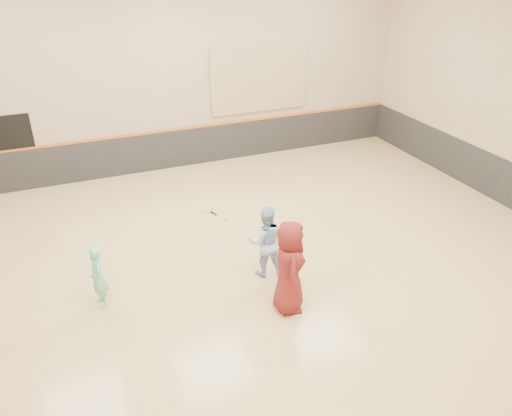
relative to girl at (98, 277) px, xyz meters
name	(u,v)px	position (x,y,z in m)	size (l,w,h in m)	color
room	(246,234)	(3.08, 0.16, 0.17)	(15.04, 12.04, 6.22)	tan
wainscot_back	(176,149)	(3.08, 6.13, -0.05)	(14.90, 0.04, 1.20)	#232326
wainscot_right	(510,185)	(10.55, 0.16, -0.05)	(0.04, 11.90, 1.20)	#232326
accent_stripe	(175,130)	(3.08, 6.12, 0.57)	(14.90, 0.03, 0.06)	#D85914
acoustic_panel	(260,79)	(5.88, 6.11, 1.85)	(3.20, 0.08, 2.00)	tan
doorway	(15,154)	(-1.42, 6.14, 0.45)	(1.10, 0.05, 2.20)	black
girl	(98,277)	(0.00, 0.00, 0.00)	(0.47, 0.31, 1.29)	#78D0C3
instructor	(266,241)	(3.35, -0.25, 0.14)	(0.76, 0.60, 1.57)	#90B0DF
young_man	(289,267)	(3.30, -1.46, 0.29)	(0.91, 0.59, 1.87)	maroon
held_racket	(289,258)	(3.74, -0.58, -0.17)	(0.29, 0.29, 0.61)	#9DCA2C
spare_racket	(207,208)	(3.06, 2.98, -0.60)	(0.74, 0.74, 0.08)	#CBD12E
ball_under_racket	(278,259)	(3.81, 0.09, -0.61)	(0.07, 0.07, 0.07)	yellow
ball_in_hand	(296,260)	(3.38, -1.57, 0.48)	(0.07, 0.07, 0.07)	#C7E836
ball_beside_spare	(226,219)	(3.34, 2.24, -0.61)	(0.07, 0.07, 0.07)	#C5DC33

